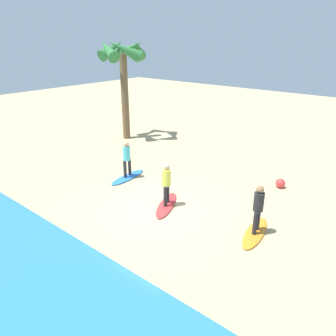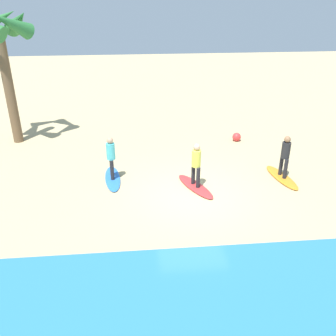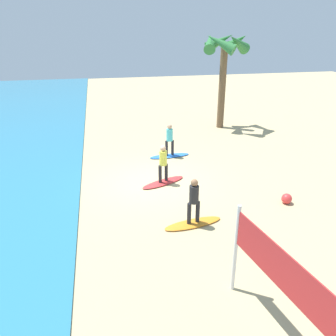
% 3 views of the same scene
% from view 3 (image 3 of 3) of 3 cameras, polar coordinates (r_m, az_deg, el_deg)
% --- Properties ---
extents(ground_plane, '(60.00, 60.00, 0.00)m').
position_cam_3_polar(ground_plane, '(15.03, -2.85, -2.36)').
color(ground_plane, tan).
extents(surfboard_orange, '(0.92, 2.17, 0.09)m').
position_cam_3_polar(surfboard_orange, '(12.06, 4.17, -9.15)').
color(surfboard_orange, orange).
rests_on(surfboard_orange, ground).
extents(surfer_orange, '(0.32, 0.46, 1.64)m').
position_cam_3_polar(surfer_orange, '(11.56, 4.31, -5.00)').
color(surfer_orange, '#232328').
rests_on(surfer_orange, surfboard_orange).
extents(surfboard_red, '(1.38, 2.14, 0.09)m').
position_cam_3_polar(surfboard_red, '(14.90, -0.79, -2.38)').
color(surfboard_red, red).
rests_on(surfboard_red, ground).
extents(surfer_red, '(0.32, 0.43, 1.64)m').
position_cam_3_polar(surfer_red, '(14.50, -0.82, 1.15)').
color(surfer_red, '#232328').
rests_on(surfer_red, surfboard_red).
extents(surfboard_blue, '(0.76, 2.14, 0.09)m').
position_cam_3_polar(surfboard_blue, '(17.81, 0.26, 2.04)').
color(surfboard_blue, blue).
rests_on(surfboard_blue, ground).
extents(surfer_blue, '(0.32, 0.46, 1.64)m').
position_cam_3_polar(surfer_blue, '(17.47, 0.26, 5.07)').
color(surfer_blue, '#232328').
rests_on(surfer_blue, surfboard_blue).
extents(palm_tree, '(2.88, 3.03, 5.99)m').
position_cam_3_polar(palm_tree, '(22.30, 9.32, 18.61)').
color(palm_tree, brown).
rests_on(palm_tree, ground).
extents(beach_ball, '(0.40, 0.40, 0.40)m').
position_cam_3_polar(beach_ball, '(14.02, 19.07, -4.82)').
color(beach_ball, '#E53838').
rests_on(beach_ball, ground).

